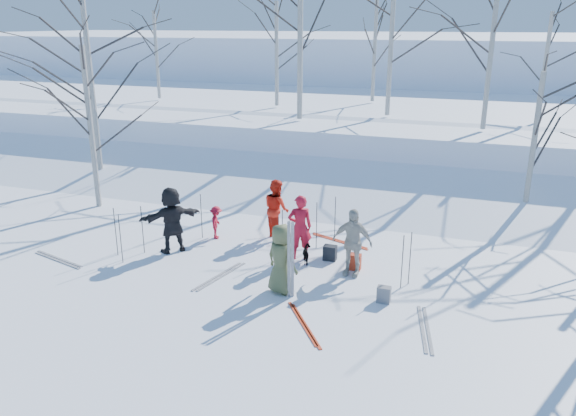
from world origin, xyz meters
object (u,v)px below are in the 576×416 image
at_px(backpack_grey, 384,295).
at_px(backpack_dark, 330,253).
at_px(skier_redor_behind, 277,209).
at_px(skier_red_seated, 216,222).
at_px(backpack_red, 355,262).
at_px(skier_olive_center, 281,259).
at_px(skier_red_north, 300,227).
at_px(skier_cream_east, 352,242).
at_px(dog, 307,254).
at_px(skier_grey_west, 172,220).

height_order(backpack_grey, backpack_dark, backpack_dark).
bearing_deg(skier_redor_behind, skier_red_seated, 67.69).
bearing_deg(backpack_red, skier_red_seated, 169.12).
bearing_deg(skier_olive_center, skier_redor_behind, -45.89).
relative_size(skier_red_north, skier_redor_behind, 1.02).
height_order(skier_olive_center, skier_cream_east, skier_cream_east).
relative_size(skier_olive_center, backpack_grey, 4.41).
relative_size(skier_red_seated, skier_cream_east, 0.56).
bearing_deg(backpack_grey, skier_cream_east, 130.72).
height_order(skier_redor_behind, skier_red_seated, skier_redor_behind).
bearing_deg(skier_red_seated, skier_cream_east, -122.41).
distance_m(skier_olive_center, skier_cream_east, 1.98).
xyz_separation_m(skier_redor_behind, backpack_red, (2.68, -1.52, -0.66)).
height_order(skier_red_north, skier_red_seated, skier_red_north).
bearing_deg(skier_olive_center, backpack_grey, -151.20).
distance_m(skier_redor_behind, backpack_dark, 2.34).
height_order(skier_red_north, dog, skier_red_north).
height_order(skier_olive_center, backpack_grey, skier_olive_center).
height_order(skier_grey_west, backpack_dark, skier_grey_west).
bearing_deg(skier_grey_west, backpack_dark, 144.08).
relative_size(skier_olive_center, skier_redor_behind, 0.97).
relative_size(dog, backpack_dark, 1.37).
relative_size(skier_red_seated, backpack_dark, 2.43).
distance_m(skier_olive_center, skier_red_north, 2.02).
distance_m(skier_red_seated, backpack_grey, 5.80).
xyz_separation_m(skier_olive_center, dog, (0.07, 1.81, -0.61)).
xyz_separation_m(skier_red_seated, backpack_grey, (5.31, -2.34, -0.30)).
bearing_deg(skier_red_north, skier_red_seated, -38.47).
distance_m(skier_redor_behind, backpack_grey, 4.83).
xyz_separation_m(skier_olive_center, skier_red_north, (-0.21, 2.01, 0.04)).
bearing_deg(backpack_dark, skier_red_seated, 172.93).
height_order(skier_grey_west, backpack_grey, skier_grey_west).
height_order(skier_cream_east, backpack_dark, skier_cream_east).
height_order(skier_redor_behind, dog, skier_redor_behind).
relative_size(skier_grey_west, backpack_dark, 4.59).
xyz_separation_m(skier_red_north, backpack_dark, (0.79, 0.17, -0.68)).
xyz_separation_m(skier_olive_center, skier_redor_behind, (-1.35, 3.31, 0.03)).
bearing_deg(skier_red_north, backpack_dark, 165.74).
height_order(dog, backpack_red, dog).
bearing_deg(backpack_red, dog, 179.18).
relative_size(skier_olive_center, skier_red_seated, 1.73).
relative_size(skier_cream_east, backpack_grey, 4.55).
bearing_deg(backpack_grey, skier_grey_west, 170.01).
bearing_deg(skier_cream_east, backpack_red, 91.41).
bearing_deg(skier_redor_behind, skier_olive_center, 156.41).
distance_m(skier_red_north, backpack_dark, 1.06).
xyz_separation_m(dog, backpack_red, (1.26, -0.02, -0.02)).
bearing_deg(skier_olive_center, backpack_red, -104.63).
height_order(skier_cream_east, dog, skier_cream_east).
bearing_deg(backpack_red, skier_red_north, 171.87).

